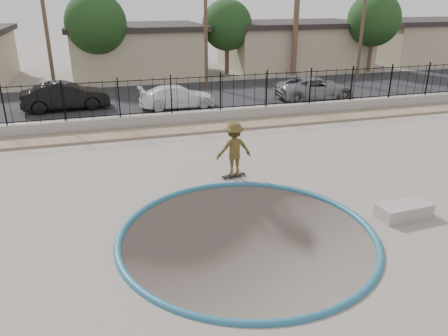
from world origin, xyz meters
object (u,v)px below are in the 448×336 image
object	(u,v)px
car_d	(316,88)
car_b	(66,96)
concrete_ledge	(404,210)
skater	(234,152)
car_c	(177,96)
skateboard	(234,175)

from	to	relation	value
car_d	car_b	bearing A→B (deg)	84.75
concrete_ledge	skater	bearing A→B (deg)	132.22
concrete_ledge	car_c	xyz separation A→B (m)	(-3.82, 15.02, 0.46)
skateboard	concrete_ledge	distance (m)	5.74
skater	car_b	bearing A→B (deg)	-63.23
car_b	car_d	xyz separation A→B (m)	(14.66, -1.60, -0.08)
car_c	car_d	xyz separation A→B (m)	(8.58, -0.37, 0.06)
skater	car_d	size ratio (longest dim) A/B	0.39
concrete_ledge	car_d	xyz separation A→B (m)	(4.75, 14.65, 0.52)
car_b	car_d	bearing A→B (deg)	-100.35
car_b	car_c	world-z (taller)	car_b
skater	car_d	world-z (taller)	skater
skateboard	car_d	xyz separation A→B (m)	(8.61, 10.40, 0.66)
skateboard	car_c	distance (m)	10.79
car_b	car_d	size ratio (longest dim) A/B	0.95
concrete_ledge	car_b	xyz separation A→B (m)	(-9.91, 16.25, 0.61)
skater	car_d	distance (m)	13.50
skater	car_b	xyz separation A→B (m)	(-6.05, 12.00, -0.15)
skater	car_c	world-z (taller)	skater
car_b	concrete_ledge	bearing A→B (deg)	-152.75
car_d	skater	bearing A→B (deg)	141.35
car_c	car_d	bearing A→B (deg)	-94.02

